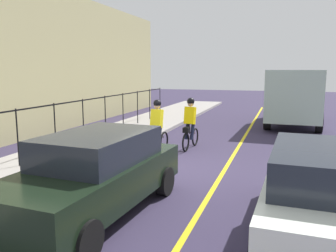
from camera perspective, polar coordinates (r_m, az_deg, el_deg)
The scene contains 10 objects.
ground_plane at distance 10.08m, azimuth -0.27°, elevation -6.93°, with size 80.00×80.00×0.00m, color #342D47.
lane_line_centre at distance 9.71m, azimuth 8.80°, elevation -7.65°, with size 36.00×0.12×0.01m, color yellow.
sidewalk at distance 11.56m, azimuth -16.52°, elevation -4.84°, with size 40.00×3.20×0.15m, color #9F9995.
building_wall at distance 15.06m, azimuth -24.15°, elevation 9.78°, with size 28.00×0.80×6.34m, color tan.
iron_fence at distance 12.38m, azimuth -15.68°, elevation 1.95°, with size 18.41×0.04×1.60m.
cyclist_lead at distance 12.38m, azimuth 3.61°, elevation 0.38°, with size 1.71×0.38×1.83m.
cyclist_follow at distance 11.62m, azimuth -1.79°, elevation -0.18°, with size 1.71×0.38×1.83m.
patrol_sedan at distance 6.32m, azimuth 23.89°, elevation -9.75°, with size 4.47×2.07×1.58m.
parked_sedan_rear at distance 6.97m, azimuth -11.68°, elevation -7.41°, with size 4.51×2.16×1.58m.
box_truck_background at distance 18.80m, azimuth 19.88°, elevation 4.79°, with size 6.80×2.76×2.78m.
Camera 1 is at (-9.19, -3.07, 2.78)m, focal length 37.56 mm.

